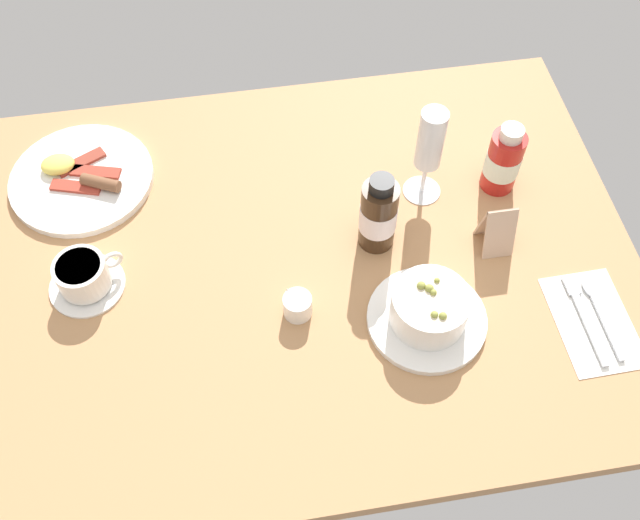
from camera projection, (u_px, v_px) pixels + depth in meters
ground_plane at (310, 264)px, 123.45cm from camera, size 110.00×84.00×3.00cm
porridge_bowl at (429, 310)px, 112.71cm from camera, size 19.04×19.04×8.13cm
cutlery_setting at (593, 318)px, 115.60cm from camera, size 12.23×18.51×0.90cm
coffee_cup at (84, 276)px, 116.81cm from camera, size 12.86×12.38×6.14cm
creamer_jug at (297, 305)px, 114.83cm from camera, size 4.74×5.41×4.74cm
wine_glass at (430, 144)px, 120.28cm from camera, size 6.72×6.72×19.19cm
sauce_bottle_brown at (378, 215)px, 118.54cm from camera, size 6.23×6.23×15.77cm
sauce_bottle_red at (503, 161)px, 126.07cm from camera, size 6.20×6.20×14.08cm
breakfast_plate at (81, 178)px, 130.91cm from camera, size 25.68×25.68×3.70cm
menu_card at (498, 228)px, 120.07cm from camera, size 5.20×5.67×9.41cm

